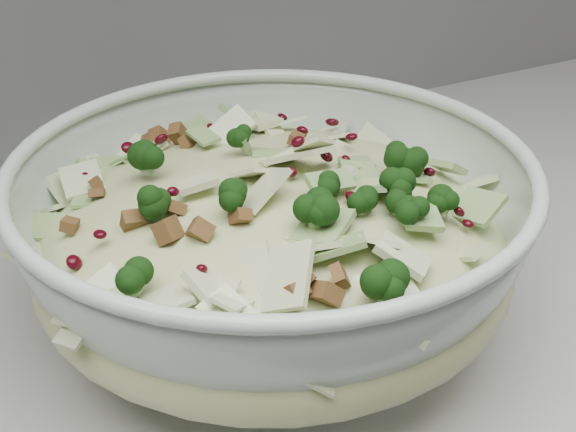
% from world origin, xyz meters
% --- Properties ---
extents(mixing_bowl, '(0.45, 0.45, 0.15)m').
position_xyz_m(mixing_bowl, '(0.15, 1.60, 0.98)').
color(mixing_bowl, '#AEBFB1').
rests_on(mixing_bowl, counter).
extents(salad, '(0.42, 0.42, 0.15)m').
position_xyz_m(salad, '(0.15, 1.60, 1.00)').
color(salad, '#B4C083').
rests_on(salad, mixing_bowl).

